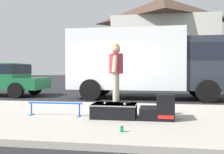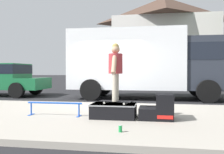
{
  "view_description": "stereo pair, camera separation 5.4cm",
  "coord_description": "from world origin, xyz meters",
  "px_view_note": "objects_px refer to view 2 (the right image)",
  "views": [
    {
      "loc": [
        1.77,
        -9.23,
        1.23
      ],
      "look_at": [
        0.47,
        -1.34,
        1.05
      ],
      "focal_mm": 40.37,
      "sensor_mm": 36.0,
      "label": 1
    },
    {
      "loc": [
        1.83,
        -9.22,
        1.23
      ],
      "look_at": [
        0.47,
        -1.34,
        1.05
      ],
      "focal_mm": 40.37,
      "sensor_mm": 36.0,
      "label": 2
    }
  ],
  "objects_px": {
    "skater_kid": "(115,67)",
    "skateboard": "(115,102)",
    "grind_rail": "(55,106)",
    "kicker_ramp": "(159,108)",
    "box_truck": "(149,61)",
    "soda_can": "(120,129)",
    "skate_box": "(114,110)"
  },
  "relations": [
    {
      "from": "skater_kid",
      "to": "skateboard",
      "type": "bearing_deg",
      "value": 90.0
    },
    {
      "from": "grind_rail",
      "to": "skater_kid",
      "type": "xyz_separation_m",
      "value": [
        1.55,
        -0.06,
        0.96
      ]
    },
    {
      "from": "skater_kid",
      "to": "kicker_ramp",
      "type": "bearing_deg",
      "value": 2.79
    },
    {
      "from": "grind_rail",
      "to": "box_truck",
      "type": "height_order",
      "value": "box_truck"
    },
    {
      "from": "skater_kid",
      "to": "box_truck",
      "type": "bearing_deg",
      "value": 83.46
    },
    {
      "from": "soda_can",
      "to": "kicker_ramp",
      "type": "bearing_deg",
      "value": 62.98
    },
    {
      "from": "grind_rail",
      "to": "soda_can",
      "type": "relative_size",
      "value": 11.3
    },
    {
      "from": "soda_can",
      "to": "box_truck",
      "type": "height_order",
      "value": "box_truck"
    },
    {
      "from": "grind_rail",
      "to": "soda_can",
      "type": "height_order",
      "value": "grind_rail"
    },
    {
      "from": "kicker_ramp",
      "to": "soda_can",
      "type": "bearing_deg",
      "value": -117.02
    },
    {
      "from": "skate_box",
      "to": "soda_can",
      "type": "xyz_separation_m",
      "value": [
        0.35,
        -1.41,
        -0.12
      ]
    },
    {
      "from": "skateboard",
      "to": "skater_kid",
      "type": "relative_size",
      "value": 0.59
    },
    {
      "from": "kicker_ramp",
      "to": "skater_kid",
      "type": "relative_size",
      "value": 0.57
    },
    {
      "from": "skater_kid",
      "to": "skate_box",
      "type": "bearing_deg",
      "value": 132.63
    },
    {
      "from": "soda_can",
      "to": "box_truck",
      "type": "distance_m",
      "value": 7.07
    },
    {
      "from": "kicker_ramp",
      "to": "skater_kid",
      "type": "distance_m",
      "value": 1.41
    },
    {
      "from": "skateboard",
      "to": "grind_rail",
      "type": "bearing_deg",
      "value": 177.78
    },
    {
      "from": "kicker_ramp",
      "to": "box_truck",
      "type": "bearing_deg",
      "value": 94.05
    },
    {
      "from": "skater_kid",
      "to": "box_truck",
      "type": "relative_size",
      "value": 0.2
    },
    {
      "from": "kicker_ramp",
      "to": "skater_kid",
      "type": "bearing_deg",
      "value": -177.21
    },
    {
      "from": "kicker_ramp",
      "to": "grind_rail",
      "type": "height_order",
      "value": "kicker_ramp"
    },
    {
      "from": "skateboard",
      "to": "box_truck",
      "type": "distance_m",
      "value": 5.7
    },
    {
      "from": "kicker_ramp",
      "to": "skateboard",
      "type": "xyz_separation_m",
      "value": [
        -1.02,
        -0.05,
        0.15
      ]
    },
    {
      "from": "box_truck",
      "to": "kicker_ramp",
      "type": "bearing_deg",
      "value": -85.95
    },
    {
      "from": "kicker_ramp",
      "to": "skater_kid",
      "type": "xyz_separation_m",
      "value": [
        -1.02,
        -0.05,
        0.97
      ]
    },
    {
      "from": "grind_rail",
      "to": "soda_can",
      "type": "bearing_deg",
      "value": -37.39
    },
    {
      "from": "skate_box",
      "to": "soda_can",
      "type": "distance_m",
      "value": 1.46
    },
    {
      "from": "grind_rail",
      "to": "skater_kid",
      "type": "relative_size",
      "value": 1.04
    },
    {
      "from": "grind_rail",
      "to": "soda_can",
      "type": "distance_m",
      "value": 2.35
    },
    {
      "from": "skate_box",
      "to": "kicker_ramp",
      "type": "xyz_separation_m",
      "value": [
        1.07,
        -0.0,
        0.06
      ]
    },
    {
      "from": "grind_rail",
      "to": "skateboard",
      "type": "bearing_deg",
      "value": -2.22
    },
    {
      "from": "grind_rail",
      "to": "box_truck",
      "type": "relative_size",
      "value": 0.21
    }
  ]
}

